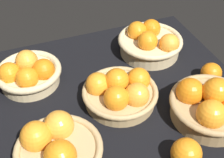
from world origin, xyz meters
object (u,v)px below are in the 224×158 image
(loose_orange_front_gap, at_px, (186,153))
(basket_near_left, at_px, (150,42))
(basket_far_left, at_px, (211,106))
(basket_near_right, at_px, (28,73))
(basket_center, at_px, (120,92))
(basket_far_right, at_px, (57,148))
(loose_orange_back_gap, at_px, (211,73))

(loose_orange_front_gap, bearing_deg, basket_near_left, -105.22)
(basket_far_left, bearing_deg, basket_near_left, -86.65)
(basket_near_right, distance_m, loose_orange_front_gap, 0.54)
(basket_center, height_order, basket_far_left, basket_far_left)
(basket_near_left, bearing_deg, basket_center, 45.12)
(basket_far_left, relative_size, basket_far_right, 1.08)
(basket_far_right, height_order, loose_orange_front_gap, basket_far_right)
(basket_far_left, relative_size, basket_near_left, 1.04)
(loose_orange_back_gap, bearing_deg, basket_far_left, 54.84)
(basket_center, xyz_separation_m, loose_orange_back_gap, (-0.31, 0.02, -0.01))
(basket_center, distance_m, basket_near_right, 0.30)
(basket_center, relative_size, basket_far_left, 0.96)
(basket_near_right, distance_m, loose_orange_back_gap, 0.59)
(basket_near_left, relative_size, loose_orange_front_gap, 2.96)
(basket_near_right, height_order, basket_near_left, same)
(basket_far_right, distance_m, loose_orange_back_gap, 0.55)
(loose_orange_back_gap, bearing_deg, basket_near_right, -19.62)
(basket_near_left, height_order, basket_far_right, basket_near_left)
(basket_center, relative_size, loose_orange_front_gap, 2.93)
(loose_orange_back_gap, bearing_deg, loose_orange_front_gap, 45.40)
(basket_center, relative_size, basket_near_right, 1.09)
(basket_near_right, xyz_separation_m, basket_near_left, (-0.44, -0.01, 0.00))
(basket_far_right, height_order, loose_orange_back_gap, basket_far_right)
(basket_center, distance_m, basket_near_left, 0.28)
(basket_center, bearing_deg, basket_far_left, 144.41)
(basket_far_right, distance_m, loose_orange_front_gap, 0.32)
(basket_center, bearing_deg, basket_far_right, 30.73)
(loose_orange_front_gap, distance_m, loose_orange_back_gap, 0.34)
(basket_center, height_order, basket_far_right, basket_far_right)
(basket_far_left, distance_m, basket_near_left, 0.35)
(basket_near_right, height_order, basket_far_right, basket_near_right)
(basket_far_left, distance_m, loose_orange_back_gap, 0.17)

